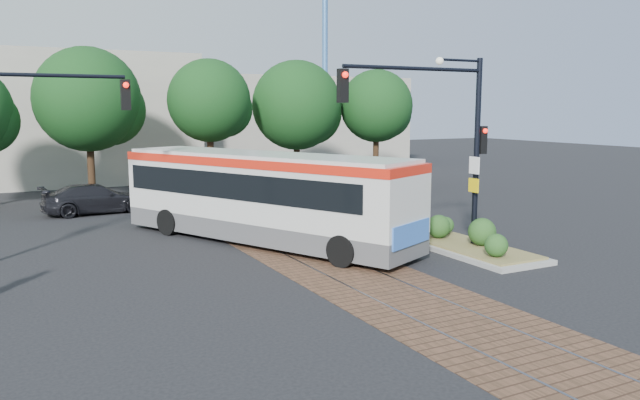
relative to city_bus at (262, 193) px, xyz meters
The scene contains 10 objects.
ground 3.93m from the city_bus, 78.93° to the right, with size 120.00×120.00×0.00m, color black.
trackbed 1.93m from the city_bus, 38.24° to the left, with size 3.60×40.00×0.02m.
tree_row 13.46m from the city_bus, 81.70° to the left, with size 26.40×5.60×7.67m.
warehouses 25.37m from the city_bus, 89.66° to the left, with size 40.00×13.00×8.00m.
crane 36.95m from the city_bus, 58.55° to the left, with size 8.00×0.50×18.00m.
city_bus is the anchor object (origin of this frame).
traffic_island 7.16m from the city_bus, 38.43° to the right, with size 2.20×5.20×1.13m.
signal_pole_main 6.69m from the city_bus, 43.26° to the right, with size 5.49×0.46×6.00m.
signal_pole_left 8.00m from the city_bus, behind, with size 4.99×0.34×6.00m.
parked_car 10.08m from the city_bus, 115.13° to the left, with size 1.85×4.54×1.32m, color black.
Camera 1 is at (-8.73, -16.36, 4.64)m, focal length 35.00 mm.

